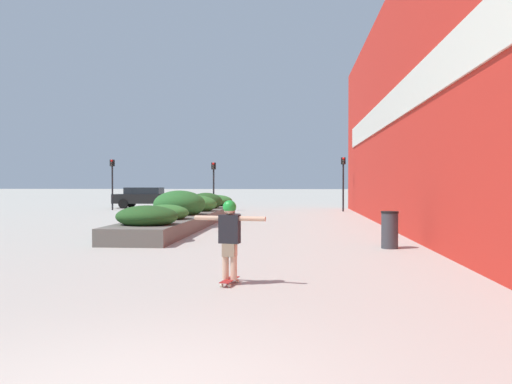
% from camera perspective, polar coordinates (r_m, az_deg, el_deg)
% --- Properties ---
extents(building_wall_right, '(0.67, 38.38, 9.47)m').
position_cam_1_polar(building_wall_right, '(17.86, 17.69, 10.37)').
color(building_wall_right, red).
rests_on(building_wall_right, ground_plane).
extents(planter_box, '(2.22, 15.98, 1.52)m').
position_cam_1_polar(planter_box, '(22.25, -7.59, -2.26)').
color(planter_box, '#605B54').
rests_on(planter_box, ground_plane).
extents(skateboard, '(0.29, 0.68, 0.09)m').
position_cam_1_polar(skateboard, '(9.07, -3.03, -10.09)').
color(skateboard, maroon).
rests_on(skateboard, ground_plane).
extents(skateboarder, '(1.32, 0.33, 1.42)m').
position_cam_1_polar(skateboarder, '(8.94, -3.04, -4.52)').
color(skateboarder, tan).
rests_on(skateboarder, skateboard).
extents(trash_bin, '(0.48, 0.48, 1.04)m').
position_cam_1_polar(trash_bin, '(14.39, 15.03, -4.19)').
color(trash_bin, '#38383D').
rests_on(trash_bin, ground_plane).
extents(car_leftmost, '(4.70, 1.85, 1.51)m').
position_cam_1_polar(car_leftmost, '(37.22, -12.45, -0.57)').
color(car_leftmost, black).
rests_on(car_leftmost, ground_plane).
extents(car_center_left, '(4.54, 1.98, 1.58)m').
position_cam_1_polar(car_center_left, '(37.17, 18.11, -0.56)').
color(car_center_left, silver).
rests_on(car_center_left, ground_plane).
extents(traffic_light_left, '(0.28, 0.30, 3.18)m').
position_cam_1_polar(traffic_light_left, '(32.95, -4.87, 1.66)').
color(traffic_light_left, black).
rests_on(traffic_light_left, ground_plane).
extents(traffic_light_right, '(0.28, 0.30, 3.48)m').
position_cam_1_polar(traffic_light_right, '(32.49, 9.94, 1.97)').
color(traffic_light_right, black).
rests_on(traffic_light_right, ground_plane).
extents(traffic_light_far_left, '(0.28, 0.30, 3.41)m').
position_cam_1_polar(traffic_light_far_left, '(34.99, -16.11, 1.81)').
color(traffic_light_far_left, black).
rests_on(traffic_light_far_left, ground_plane).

